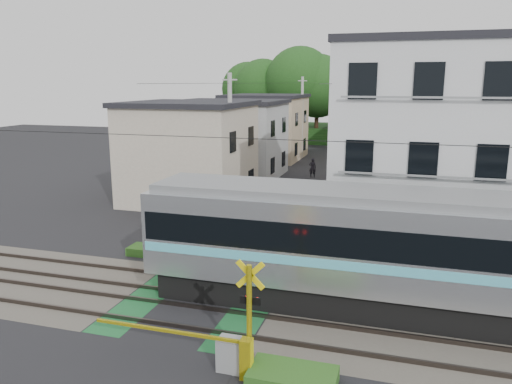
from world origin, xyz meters
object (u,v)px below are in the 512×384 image
(crossing_signal_far, at_px, (176,244))
(apartment_block, at_px, (450,145))
(crossing_signal_near, at_px, (234,347))
(pedestrian, at_px, (313,168))

(crossing_signal_far, bearing_deg, apartment_block, 27.78)
(crossing_signal_near, distance_m, crossing_signal_far, 8.95)
(apartment_block, bearing_deg, crossing_signal_far, -152.22)
(crossing_signal_far, relative_size, pedestrian, 3.08)
(crossing_signal_near, xyz_separation_m, pedestrian, (-3.03, 27.86, 0.06))
(apartment_block, bearing_deg, crossing_signal_near, -114.22)
(crossing_signal_near, relative_size, pedestrian, 3.08)
(crossing_signal_near, relative_size, crossing_signal_far, 1.00)
(crossing_signal_near, xyz_separation_m, apartment_block, (5.91, 13.15, 3.94))
(pedestrian, bearing_deg, crossing_signal_far, 75.82)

